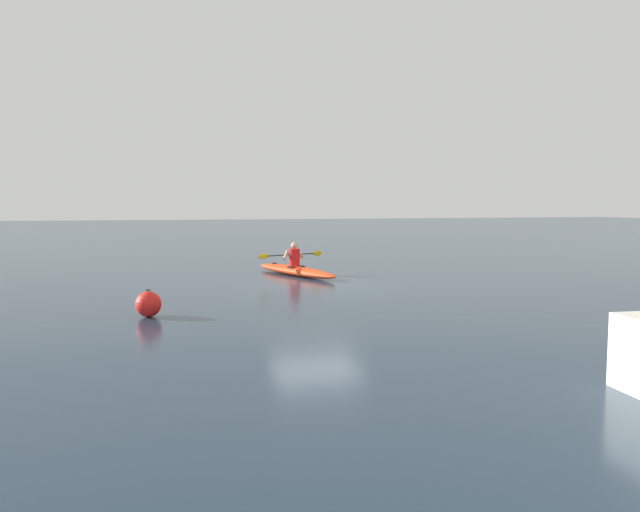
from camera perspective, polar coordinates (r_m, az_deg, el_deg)
ground_plane at (r=16.91m, az=-0.36°, el=-2.93°), size 160.00×160.00×0.00m
kayak at (r=19.58m, az=-2.39°, el=-1.40°), size 2.07×4.38×0.31m
kayaker at (r=19.60m, az=-2.51°, el=0.02°), size 2.37×0.85×0.78m
mooring_buoy_white_far at (r=12.80m, az=-16.08°, el=-4.45°), size 0.53×0.53×0.57m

